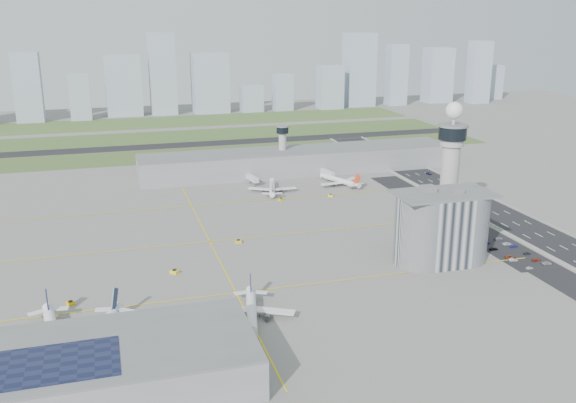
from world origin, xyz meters
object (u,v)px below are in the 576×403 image
object	(u,v)px
control_tower	(450,164)
car_lot_8	(527,253)
airplane_near_c	(251,306)
car_hw_2	(429,173)
tug_0	(71,303)
airplane_near_b	(95,328)
car_lot_5	(483,241)
car_lot_3	(494,249)
tug_4	(281,199)
jet_bridge_far_1	(322,172)
car_lot_0	(529,268)
jet_bridge_near_2	(217,327)
airplane_near_a	(52,326)
jet_bridge_near_1	(125,340)
tug_5	(331,195)
tug_1	(189,313)
car_hw_1	(485,207)
car_hw_4	(370,155)
car_lot_11	(499,238)
jet_bridge_far_0	(248,178)
car_lot_2	(510,257)
car_lot_9	(513,246)
admin_building	(441,227)
airplane_far_b	(339,177)
car_lot_10	(507,244)
car_lot_7	(536,260)
jet_bridge_near_0	(25,353)
tug_3	(238,241)
secondary_tower	(282,145)
car_lot_1	(513,260)
car_lot_6	(547,263)
airplane_far_a	(272,184)
car_lot_4	(487,243)
tug_2	(174,271)

from	to	relation	value
control_tower	car_lot_8	bearing A→B (deg)	-58.25
airplane_near_c	car_hw_2	size ratio (longest dim) A/B	7.98
control_tower	tug_0	size ratio (longest dim) A/B	22.67
airplane_near_b	car_lot_5	world-z (taller)	airplane_near_b
car_lot_3	tug_4	bearing A→B (deg)	27.12
jet_bridge_far_1	car_lot_0	size ratio (longest dim) A/B	4.18
jet_bridge_near_2	jet_bridge_far_1	world-z (taller)	same
jet_bridge_near_2	car_lot_5	xyz separation A→B (m)	(136.15, 53.61, -2.25)
airplane_near_a	jet_bridge_near_1	world-z (taller)	airplane_near_a
tug_5	tug_1	bearing A→B (deg)	177.43
car_hw_1	car_hw_4	size ratio (longest dim) A/B	0.95
car_lot_11	car_hw_2	bearing A→B (deg)	-11.57
tug_1	control_tower	bearing A→B (deg)	-3.31
control_tower	jet_bridge_far_1	bearing A→B (deg)	99.16
jet_bridge_far_0	airplane_near_a	bearing A→B (deg)	-40.57
car_lot_2	car_hw_1	distance (m)	76.95
car_lot_2	car_hw_2	world-z (taller)	car_hw_2
car_lot_9	admin_building	bearing A→B (deg)	95.89
tug_5	car_lot_2	xyz separation A→B (m)	(42.13, -114.37, -0.20)
control_tower	airplane_near_a	bearing A→B (deg)	-161.88
jet_bridge_near_1	car_lot_8	size ratio (longest dim) A/B	4.03
tug_5	car_lot_2	distance (m)	121.88
airplane_far_b	car_lot_11	world-z (taller)	airplane_far_b
car_lot_3	car_lot_10	world-z (taller)	car_lot_3
car_lot_7	car_hw_1	xyz separation A→B (m)	(23.54, 75.62, -0.07)
airplane_near_b	jet_bridge_far_1	world-z (taller)	airplane_near_b
car_lot_0	car_lot_11	bearing A→B (deg)	-12.35
jet_bridge_near_0	tug_3	xyz separation A→B (m)	(85.61, 85.50, -1.95)
jet_bridge_near_2	tug_3	distance (m)	89.27
car_lot_10	car_hw_1	distance (m)	59.78
control_tower	car_lot_9	bearing A→B (deg)	-49.85
car_lot_2	tug_0	bearing A→B (deg)	91.05
secondary_tower	airplane_near_a	xyz separation A→B (m)	(-135.55, -200.08, -13.23)
jet_bridge_far_0	tug_3	bearing A→B (deg)	-25.29
car_lot_0	jet_bridge_far_1	bearing A→B (deg)	11.92
airplane_far_b	jet_bridge_near_0	bearing A→B (deg)	112.77
jet_bridge_near_1	tug_0	xyz separation A→B (m)	(-17.95, 38.25, -2.02)
car_lot_1	car_lot_6	size ratio (longest dim) A/B	0.88
car_hw_2	car_hw_4	size ratio (longest dim) A/B	1.29
tug_5	car_lot_10	world-z (taller)	tug_5
car_lot_7	car_lot_8	world-z (taller)	car_lot_7
jet_bridge_near_1	airplane_near_a	bearing A→B (deg)	74.17
airplane_far_a	car_lot_4	distance (m)	136.85
jet_bridge_near_1	tug_4	bearing A→B (deg)	-22.51
tug_0	tug_2	bearing A→B (deg)	160.82
jet_bridge_far_1	tug_1	size ratio (longest dim) A/B	4.78
tug_3	tug_0	bearing A→B (deg)	133.47
tug_4	car_lot_8	bearing A→B (deg)	-172.81
airplane_far_b	tug_3	distance (m)	119.11
car_hw_4	jet_bridge_far_0	bearing A→B (deg)	-158.47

